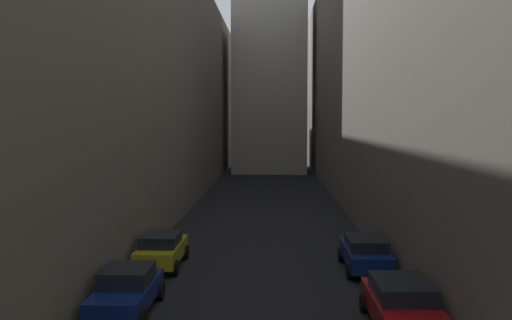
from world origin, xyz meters
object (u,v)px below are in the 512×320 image
Objects in this scene: parked_car_right_third at (401,303)px; parked_car_right_far at (365,252)px; parked_car_left_third at (127,290)px; parked_car_left_far at (162,249)px.

parked_car_right_far is (0.00, 6.60, -0.02)m from parked_car_right_third.
parked_car_left_third reaches higher than parked_car_left_far.
parked_car_right_third reaches higher than parked_car_left_far.
parked_car_left_third is at bearing 82.83° from parked_car_right_third.
parked_car_left_third is 5.76m from parked_car_left_far.
parked_car_right_far is (8.80, -0.27, -0.02)m from parked_car_left_far.
parked_car_right_far is (8.80, 5.49, -0.00)m from parked_car_left_third.
parked_car_left_third is 0.98× the size of parked_car_right_far.
parked_car_left_third is 1.00× the size of parked_car_left_far.
parked_car_left_third is 8.87m from parked_car_right_third.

